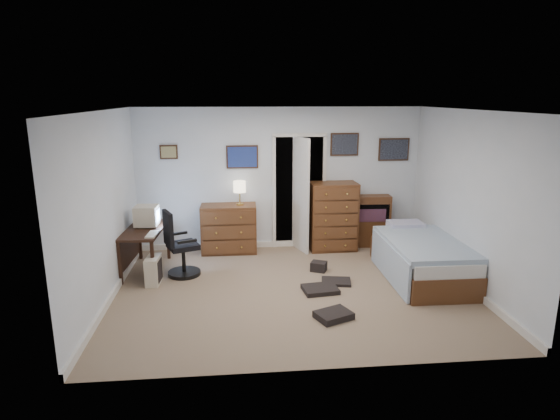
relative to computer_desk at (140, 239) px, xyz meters
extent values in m
cube|color=gray|center=(2.28, -0.98, -0.54)|extent=(5.00, 4.00, 0.02)
cube|color=black|center=(0.08, -0.01, 0.14)|extent=(0.62, 1.22, 0.04)
cube|color=black|center=(-0.19, -0.54, -0.20)|extent=(0.05, 0.05, 0.65)
cube|color=black|center=(0.28, -0.57, -0.20)|extent=(0.05, 0.05, 0.65)
cube|color=black|center=(-0.12, 0.56, -0.20)|extent=(0.05, 0.05, 0.65)
cube|color=black|center=(0.35, 0.53, -0.20)|extent=(0.05, 0.05, 0.65)
cube|color=black|center=(-0.17, 0.01, -0.16)|extent=(0.10, 1.09, 0.46)
cube|color=beige|center=(0.10, 0.14, 0.33)|extent=(0.37, 0.35, 0.31)
cube|color=#8CB2F2|center=(0.28, 0.13, 0.33)|extent=(0.03, 0.25, 0.20)
cube|color=beige|center=(0.10, 0.14, 0.17)|extent=(0.24, 0.24, 0.02)
cube|color=beige|center=(0.26, -0.36, 0.17)|extent=(0.16, 0.37, 0.02)
cube|color=beige|center=(0.28, -0.56, -0.32)|extent=(0.21, 0.39, 0.41)
cube|color=black|center=(0.38, -0.56, -0.32)|extent=(0.02, 0.27, 0.32)
cylinder|color=black|center=(0.69, -0.25, -0.50)|extent=(0.65, 0.65, 0.06)
cylinder|color=black|center=(0.69, -0.25, -0.29)|extent=(0.08, 0.08, 0.38)
cube|color=black|center=(0.69, -0.25, -0.06)|extent=(0.55, 0.55, 0.08)
cube|color=black|center=(0.49, -0.33, 0.24)|extent=(0.20, 0.37, 0.53)
cube|color=black|center=(0.78, -0.46, 0.08)|extent=(0.28, 0.16, 0.04)
cube|color=black|center=(0.60, -0.04, 0.08)|extent=(0.28, 0.16, 0.04)
cube|color=maroon|center=(-0.04, 1.16, -0.14)|extent=(0.15, 0.15, 0.76)
cube|color=brown|center=(1.37, 0.79, -0.10)|extent=(0.96, 0.49, 0.85)
cylinder|color=gold|center=(1.57, 0.79, 0.33)|extent=(0.13, 0.13, 0.02)
cylinder|color=gold|center=(1.57, 0.79, 0.46)|extent=(0.03, 0.03, 0.25)
cylinder|color=beige|center=(1.57, 0.79, 0.64)|extent=(0.21, 0.21, 0.19)
cube|color=black|center=(2.63, 1.32, 0.47)|extent=(0.90, 0.60, 2.00)
cube|color=white|center=(2.18, 0.99, 0.47)|extent=(0.06, 0.05, 2.00)
cube|color=white|center=(3.08, 0.99, 0.47)|extent=(0.06, 0.05, 2.00)
cube|color=white|center=(2.63, 0.99, 1.49)|extent=(0.96, 0.05, 0.06)
cube|color=white|center=(2.59, 0.88, 0.47)|extent=(0.31, 0.77, 2.00)
sphere|color=gold|center=(2.90, 0.73, 0.47)|extent=(0.06, 0.06, 0.06)
cube|color=brown|center=(3.21, 0.77, 0.08)|extent=(0.84, 0.51, 1.21)
cube|color=brown|center=(3.75, 0.89, -0.06)|extent=(1.05, 0.30, 0.94)
cube|color=black|center=(3.75, 0.81, 0.12)|extent=(0.96, 0.14, 0.31)
cube|color=maroon|center=(3.75, 0.81, 0.08)|extent=(0.84, 0.16, 0.23)
cube|color=brown|center=(4.28, -0.67, -0.35)|extent=(1.03, 2.02, 0.35)
cube|color=white|center=(4.28, -0.67, -0.08)|extent=(0.99, 1.98, 0.18)
cube|color=#6189B5|center=(4.28, -0.77, 0.03)|extent=(1.08, 1.72, 0.10)
cube|color=#6189B5|center=(3.75, -0.77, -0.24)|extent=(0.06, 1.71, 0.54)
cube|color=#8085CD|center=(4.29, 0.08, 0.07)|extent=(0.56, 0.39, 0.13)
cube|color=#331E11|center=(0.38, 1.00, 1.22)|extent=(0.30, 0.03, 0.24)
cube|color=olive|center=(0.38, 0.98, 1.22)|extent=(0.25, 0.01, 0.19)
cube|color=#331E11|center=(1.63, 1.00, 1.12)|extent=(0.55, 0.03, 0.40)
cube|color=navy|center=(1.63, 0.98, 1.12)|extent=(0.50, 0.01, 0.35)
cube|color=#331E11|center=(3.43, 1.00, 1.32)|extent=(0.50, 0.03, 0.40)
cube|color=black|center=(3.43, 0.98, 1.32)|extent=(0.45, 0.01, 0.35)
cube|color=#331E11|center=(4.33, 1.00, 1.22)|extent=(0.55, 0.03, 0.40)
cube|color=black|center=(4.33, 0.98, 1.22)|extent=(0.50, 0.01, 0.35)
cube|color=black|center=(2.68, -1.90, -0.48)|extent=(0.52, 0.46, 0.08)
cube|color=black|center=(2.95, -0.80, -0.50)|extent=(0.47, 0.39, 0.04)
cube|color=black|center=(2.78, -0.29, -0.45)|extent=(0.29, 0.27, 0.15)
cube|color=black|center=(2.66, -1.08, -0.49)|extent=(0.52, 0.43, 0.06)
camera|label=1|loc=(1.50, -7.12, 2.16)|focal=30.00mm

